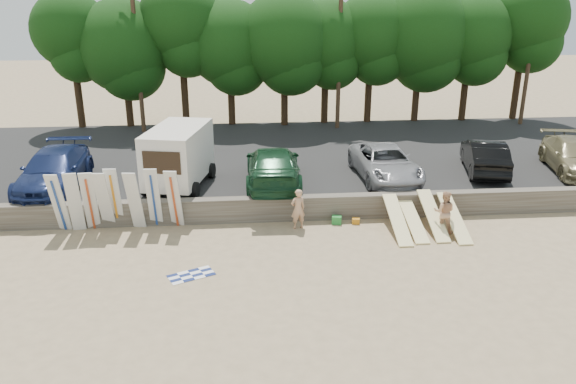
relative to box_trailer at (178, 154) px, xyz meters
name	(u,v)px	position (x,y,z in m)	size (l,w,h in m)	color
ground	(356,249)	(6.81, -5.55, -2.18)	(120.00, 120.00, 0.00)	tan
seawall	(342,206)	(6.81, -2.55, -1.68)	(44.00, 0.50, 1.00)	#6B6356
parking_lot	(317,158)	(6.81, 4.95, -1.83)	(44.00, 14.50, 0.70)	#282828
treeline	(310,35)	(7.21, 11.98, 4.05)	(33.22, 6.46, 9.08)	#382616
utility_poles	(339,51)	(8.81, 10.45, 3.24)	(25.80, 0.26, 9.00)	#473321
box_trailer	(178,154)	(0.00, 0.00, 0.00)	(3.06, 4.50, 2.65)	silver
car_0	(54,170)	(-5.38, 0.12, -0.64)	(2.36, 5.82, 1.69)	navy
car_1	(273,166)	(4.12, -0.12, -0.64)	(2.37, 5.83, 1.69)	#173F24
car_2	(385,163)	(9.31, 0.32, -0.74)	(2.46, 5.33, 1.48)	#939398
car_3	(485,156)	(14.23, 0.83, -0.70)	(1.66, 4.75, 1.57)	black
car_4	(574,156)	(18.51, 0.59, -0.73)	(2.12, 5.22, 1.51)	#847954
surfboard_upright_0	(58,203)	(-4.29, -3.14, -0.93)	(0.50, 0.06, 2.60)	silver
surfboard_upright_1	(75,202)	(-3.68, -3.18, -0.92)	(0.50, 0.06, 2.60)	silver
surfboard_upright_2	(90,201)	(-3.13, -3.09, -0.92)	(0.50, 0.06, 2.60)	silver
surfboard_upright_3	(104,201)	(-2.60, -3.06, -0.94)	(0.50, 0.06, 2.60)	silver
surfboard_upright_4	(114,198)	(-2.24, -2.90, -0.90)	(0.50, 0.06, 2.60)	silver
surfboard_upright_5	(134,201)	(-1.43, -3.17, -0.93)	(0.50, 0.06, 2.60)	silver
surfboard_upright_6	(154,198)	(-0.72, -2.99, -0.91)	(0.50, 0.06, 2.60)	silver
surfboard_upright_7	(174,199)	(0.08, -3.11, -0.93)	(0.50, 0.06, 2.60)	silver
surfboard_low_0	(397,219)	(8.70, -4.18, -1.65)	(0.56, 3.00, 0.07)	#FDEA9F
surfboard_low_1	(413,219)	(9.38, -3.96, -1.75)	(0.56, 3.00, 0.07)	#FDEA9F
surfboard_low_2	(433,215)	(10.19, -3.97, -1.61)	(0.56, 3.00, 0.07)	#FDEA9F
surfboard_low_3	(454,218)	(10.95, -4.22, -1.63)	(0.56, 3.00, 0.07)	#FDEA9F
beachgoer_a	(298,209)	(4.89, -3.46, -1.37)	(0.60, 0.39, 1.64)	tan
beachgoer_b	(444,212)	(10.49, -4.31, -1.34)	(0.82, 0.64, 1.68)	tan
cooler	(337,220)	(6.51, -3.15, -2.02)	(0.38, 0.30, 0.32)	#248532
gear_bag	(356,221)	(7.28, -3.21, -2.07)	(0.30, 0.25, 0.22)	orange
beach_towel	(191,275)	(0.96, -7.05, -2.18)	(1.50, 1.50, 0.00)	white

